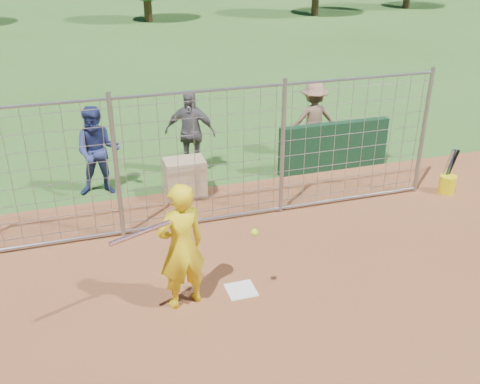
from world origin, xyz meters
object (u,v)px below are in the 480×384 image
object	(u,v)px
bystander_a	(98,152)
bystander_b	(190,133)
batter	(181,247)
bucket_with_bats	(447,182)
bystander_c	(313,120)
equipment_bin	(185,178)

from	to	relation	value
bystander_a	bystander_b	world-z (taller)	bystander_b
batter	bystander_a	bearing A→B (deg)	-92.89
bucket_with_bats	batter	bearing A→B (deg)	-161.55
bystander_b	bystander_c	world-z (taller)	bystander_b
equipment_bin	bystander_c	bearing A→B (deg)	21.99
bystander_a	bystander_c	world-z (taller)	bystander_a
bystander_c	bucket_with_bats	distance (m)	3.39
bystander_b	bucket_with_bats	bearing A→B (deg)	-3.43
batter	equipment_bin	world-z (taller)	batter
batter	bucket_with_bats	size ratio (longest dim) A/B	1.97
equipment_bin	bystander_b	bearing A→B (deg)	71.89
batter	bucket_with_bats	xyz separation A→B (m)	(5.98, 1.99, -0.71)
equipment_bin	bucket_with_bats	distance (m)	5.40
bystander_a	bystander_b	bearing A→B (deg)	21.68
bystander_b	bystander_c	distance (m)	3.04
bystander_c	batter	bearing A→B (deg)	53.38
bystander_b	bucket_with_bats	world-z (taller)	bystander_b
bystander_b	bucket_with_bats	size ratio (longest dim) A/B	1.96
batter	bucket_with_bats	bearing A→B (deg)	-175.84
bystander_a	bucket_with_bats	distance (m)	7.17
bystander_c	bucket_with_bats	xyz separation A→B (m)	(1.78, -2.81, -0.65)
bystander_a	equipment_bin	bearing A→B (deg)	-13.20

